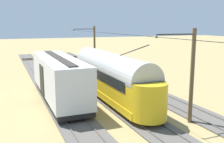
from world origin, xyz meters
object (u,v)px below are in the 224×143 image
Objects in this scene: switch_stand at (121,70)px; catenary_pole_foreground at (94,49)px; vintage_streetcar at (110,75)px; boxcar_adjacent at (59,77)px; catenary_pole_mid_near at (191,74)px.

catenary_pole_foreground is at bearing -46.15° from switch_stand.
vintage_streetcar reaches higher than boxcar_adjacent.
catenary_pole_foreground reaches higher than boxcar_adjacent.
boxcar_adjacent is 11.64m from catenary_pole_mid_near.
catenary_pole_mid_near is 5.36× the size of switch_stand.
vintage_streetcar is at bearing -69.45° from catenary_pole_mid_near.
catenary_pole_mid_near is 18.20m from switch_stand.
switch_stand is (-2.91, -17.75, -2.79)m from catenary_pole_mid_near.
catenary_pole_foreground reaches higher than switch_stand.
boxcar_adjacent is 13.67m from switch_stand.
switch_stand is (-5.76, -10.13, -1.55)m from vintage_streetcar.
vintage_streetcar is at bearing 164.39° from boxcar_adjacent.
switch_stand is at bearing -119.65° from vintage_streetcar.
vintage_streetcar is 13.52m from catenary_pole_foreground.
catenary_pole_mid_near is (-7.40, 8.89, 1.32)m from boxcar_adjacent.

